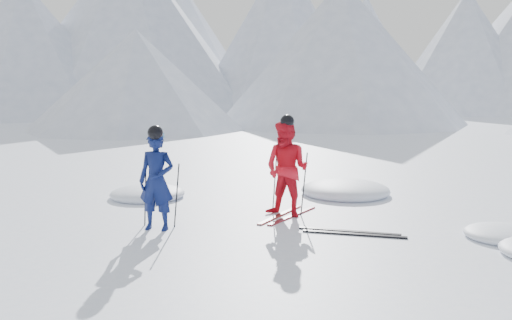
# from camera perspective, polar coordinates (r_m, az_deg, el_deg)

# --- Properties ---
(ground) EXTENTS (160.00, 160.00, 0.00)m
(ground) POSITION_cam_1_polar(r_m,az_deg,el_deg) (9.23, 9.69, -7.63)
(ground) COLOR white
(ground) RESTS_ON ground
(mountain_range) EXTENTS (106.15, 62.94, 15.53)m
(mountain_range) POSITION_cam_1_polar(r_m,az_deg,el_deg) (44.59, 23.52, 12.71)
(mountain_range) COLOR #B2BCD1
(mountain_range) RESTS_ON ground
(skier_blue) EXTENTS (0.65, 0.46, 1.68)m
(skier_blue) POSITION_cam_1_polar(r_m,az_deg,el_deg) (9.32, -10.43, -2.20)
(skier_blue) COLOR #0C174C
(skier_blue) RESTS_ON ground
(skier_red) EXTENTS (1.02, 0.87, 1.81)m
(skier_red) POSITION_cam_1_polar(r_m,az_deg,el_deg) (10.13, 3.26, -0.93)
(skier_red) COLOR red
(skier_red) RESTS_ON ground
(pole_blue_left) EXTENTS (0.11, 0.08, 1.12)m
(pole_blue_left) POSITION_cam_1_polar(r_m,az_deg,el_deg) (9.64, -11.57, -3.59)
(pole_blue_left) COLOR black
(pole_blue_left) RESTS_ON ground
(pole_blue_right) EXTENTS (0.11, 0.07, 1.12)m
(pole_blue_right) POSITION_cam_1_polar(r_m,az_deg,el_deg) (9.48, -8.35, -3.71)
(pole_blue_right) COLOR black
(pole_blue_right) RESTS_ON ground
(pole_red_left) EXTENTS (0.12, 0.10, 1.20)m
(pole_red_left) POSITION_cam_1_polar(r_m,az_deg,el_deg) (10.49, 1.99, -2.28)
(pole_red_left) COLOR black
(pole_red_left) RESTS_ON ground
(pole_red_right) EXTENTS (0.12, 0.08, 1.20)m
(pole_red_right) POSITION_cam_1_polar(r_m,az_deg,el_deg) (10.26, 5.08, -2.54)
(pole_red_right) COLOR black
(pole_red_right) RESTS_ON ground
(ski_worn_left) EXTENTS (0.44, 1.68, 0.03)m
(ski_worn_left) POSITION_cam_1_polar(r_m,az_deg,el_deg) (10.33, 2.58, -5.77)
(ski_worn_left) COLOR black
(ski_worn_left) RESTS_ON ground
(ski_worn_right) EXTENTS (0.55, 1.66, 0.03)m
(ski_worn_right) POSITION_cam_1_polar(r_m,az_deg,el_deg) (10.27, 3.88, -5.86)
(ski_worn_right) COLOR black
(ski_worn_right) RESTS_ON ground
(ski_loose_a) EXTENTS (1.70, 0.10, 0.03)m
(ski_loose_a) POSITION_cam_1_polar(r_m,az_deg,el_deg) (9.30, 9.78, -7.42)
(ski_loose_a) COLOR black
(ski_loose_a) RESTS_ON ground
(ski_loose_b) EXTENTS (1.70, 0.16, 0.03)m
(ski_loose_b) POSITION_cam_1_polar(r_m,az_deg,el_deg) (9.14, 10.29, -7.70)
(ski_loose_b) COLOR black
(ski_loose_b) RESTS_ON ground
(snow_lumps) EXTENTS (9.05, 5.30, 0.44)m
(snow_lumps) POSITION_cam_1_polar(r_m,az_deg,el_deg) (11.25, 7.26, -4.77)
(snow_lumps) COLOR white
(snow_lumps) RESTS_ON ground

